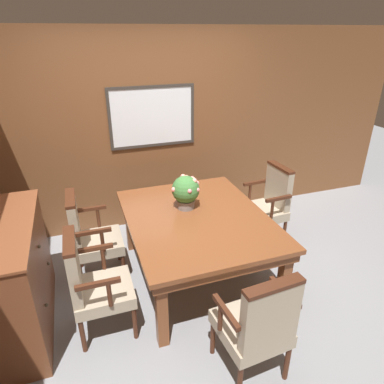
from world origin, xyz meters
The scene contains 9 objects.
ground_plane centered at (0.00, 0.00, 0.00)m, with size 14.00×14.00×0.00m, color gray.
wall_back centered at (0.00, 1.61, 1.23)m, with size 7.20×0.08×2.45m.
dining_table centered at (0.15, 0.26, 0.63)m, with size 1.35×1.68×0.72m.
chair_head_near centered at (0.15, -0.98, 0.51)m, with size 0.54×0.52×0.96m.
chair_right_far centered at (1.21, 0.65, 0.51)m, with size 0.51×0.53×0.96m.
chair_left_near centered at (-0.91, -0.14, 0.51)m, with size 0.49×0.52×0.96m.
chair_left_far centered at (-0.89, 0.62, 0.51)m, with size 0.49×0.52×0.96m.
potted_plant centered at (0.10, 0.47, 0.91)m, with size 0.30×0.29×0.35m.
sideboard_cabinet centered at (-1.54, 0.13, 0.51)m, with size 0.52×1.29×1.02m.
Camera 1 is at (-0.87, -2.51, 2.39)m, focal length 32.00 mm.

